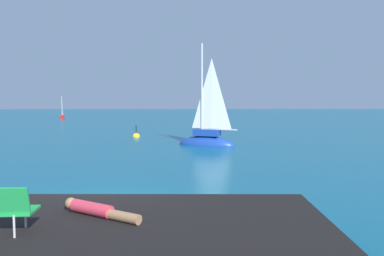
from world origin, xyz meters
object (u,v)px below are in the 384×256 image
(sailboat_near, at_px, (207,140))
(person_sunbather, at_px, (97,210))
(beach_chair, at_px, (17,207))
(sailboat_far, at_px, (62,117))
(marker_buoy, at_px, (136,137))

(sailboat_near, relative_size, person_sunbather, 4.31)
(sailboat_near, height_order, beach_chair, sailboat_near)
(sailboat_near, height_order, sailboat_far, sailboat_near)
(sailboat_near, xyz_separation_m, person_sunbather, (-2.92, -16.37, 0.55))
(person_sunbather, distance_m, beach_chair, 1.42)
(sailboat_near, bearing_deg, marker_buoy, -24.94)
(sailboat_near, bearing_deg, beach_chair, 98.41)
(beach_chair, bearing_deg, sailboat_far, 14.61)
(person_sunbather, distance_m, marker_buoy, 21.62)
(marker_buoy, bearing_deg, person_sunbather, -84.69)
(sailboat_far, height_order, person_sunbather, sailboat_far)
(marker_buoy, bearing_deg, sailboat_far, 118.61)
(sailboat_far, bearing_deg, beach_chair, 10.20)
(sailboat_far, relative_size, person_sunbather, 2.14)
(sailboat_near, relative_size, sailboat_far, 2.01)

